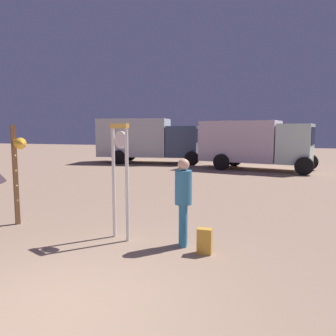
% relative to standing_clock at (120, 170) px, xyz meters
% --- Properties ---
extents(ground_plane, '(80.00, 80.00, 0.00)m').
position_rel_standing_clock_xyz_m(ground_plane, '(0.41, -2.79, -1.43)').
color(ground_plane, '#9B7B63').
extents(standing_clock, '(0.48, 0.27, 2.36)m').
position_rel_standing_clock_xyz_m(standing_clock, '(0.00, 0.00, 0.00)').
color(standing_clock, white).
rests_on(standing_clock, ground_plane).
extents(arrow_sign, '(0.86, 0.70, 2.35)m').
position_rel_standing_clock_xyz_m(arrow_sign, '(-2.58, 0.07, 0.09)').
color(arrow_sign, brown).
rests_on(arrow_sign, ground_plane).
extents(person_near_clock, '(0.33, 0.33, 1.70)m').
position_rel_standing_clock_xyz_m(person_near_clock, '(1.33, -0.03, -0.48)').
color(person_near_clock, teal).
rests_on(person_near_clock, ground_plane).
extents(backpack, '(0.26, 0.21, 0.47)m').
position_rel_standing_clock_xyz_m(backpack, '(1.80, -0.31, -1.20)').
color(backpack, gold).
rests_on(backpack, ground_plane).
extents(box_truck_near, '(6.54, 3.66, 2.72)m').
position_rel_standing_clock_xyz_m(box_truck_near, '(2.03, 13.09, 0.11)').
color(box_truck_near, silver).
rests_on(box_truck_near, ground_plane).
extents(box_truck_far, '(7.06, 3.34, 2.95)m').
position_rel_standing_clock_xyz_m(box_truck_far, '(-5.08, 14.87, 0.19)').
color(box_truck_far, silver).
rests_on(box_truck_far, ground_plane).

